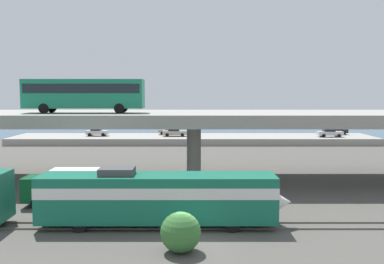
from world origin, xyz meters
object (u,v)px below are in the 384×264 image
(train_locomotive, at_px, (171,196))
(parked_car_0, at_px, (176,132))
(service_truck_west, at_px, (70,186))
(parked_car_3, at_px, (337,131))
(parked_car_1, at_px, (171,131))
(parked_car_2, at_px, (332,133))
(parked_car_4, at_px, (99,132))
(transit_bus_on_overpass, at_px, (86,93))

(train_locomotive, xyz_separation_m, parked_car_0, (-1.62, 50.35, -0.19))
(service_truck_west, relative_size, parked_car_3, 1.56)
(parked_car_1, xyz_separation_m, parked_car_2, (29.49, -4.48, 0.00))
(parked_car_0, xyz_separation_m, parked_car_4, (-14.48, 0.51, -0.00))
(parked_car_0, relative_size, parked_car_3, 1.03)
(service_truck_west, bearing_deg, parked_car_0, -98.94)
(parked_car_2, height_order, parked_car_4, same)
(service_truck_west, distance_m, parked_car_0, 45.27)
(parked_car_1, bearing_deg, parked_car_2, 171.36)
(service_truck_west, xyz_separation_m, parked_car_2, (35.34, 43.44, 0.37))
(train_locomotive, bearing_deg, parked_car_3, 61.40)
(transit_bus_on_overpass, height_order, parked_car_3, transit_bus_on_overpass)
(transit_bus_on_overpass, xyz_separation_m, parked_car_0, (7.69, 36.04, -7.34))
(transit_bus_on_overpass, bearing_deg, parked_car_0, 77.96)
(parked_car_2, bearing_deg, parked_car_3, 60.79)
(parked_car_0, bearing_deg, transit_bus_on_overpass, -102.04)
(train_locomotive, xyz_separation_m, parked_car_3, (29.26, 53.67, -0.19))
(parked_car_2, distance_m, parked_car_3, 5.27)
(service_truck_west, height_order, parked_car_4, service_truck_west)
(parked_car_3, distance_m, parked_car_4, 45.44)
(service_truck_west, xyz_separation_m, parked_car_3, (37.91, 48.04, 0.37))
(service_truck_west, relative_size, parked_car_4, 1.69)
(transit_bus_on_overpass, distance_m, parked_car_4, 37.90)
(train_locomotive, relative_size, parked_car_1, 4.36)
(service_truck_west, xyz_separation_m, parked_car_4, (-7.44, 45.23, 0.37))
(parked_car_1, xyz_separation_m, parked_car_4, (-13.29, -2.69, 0.00))
(train_locomotive, distance_m, parked_car_0, 50.38)
(parked_car_4, bearing_deg, train_locomotive, -72.44)
(train_locomotive, distance_m, parked_car_1, 53.62)
(parked_car_2, bearing_deg, parked_car_4, 177.60)
(parked_car_3, bearing_deg, transit_bus_on_overpass, 45.58)
(service_truck_west, distance_m, parked_car_3, 61.20)
(train_locomotive, relative_size, parked_car_4, 4.36)
(parked_car_1, relative_size, parked_car_3, 0.93)
(parked_car_0, height_order, parked_car_3, same)
(parked_car_2, bearing_deg, train_locomotive, -118.54)
(transit_bus_on_overpass, relative_size, parked_car_3, 2.75)
(transit_bus_on_overpass, relative_size, parked_car_0, 2.67)
(train_locomotive, bearing_deg, parked_car_2, 61.46)
(parked_car_0, distance_m, parked_car_3, 31.05)
(parked_car_0, relative_size, parked_car_2, 1.00)
(service_truck_west, relative_size, parked_car_2, 1.52)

